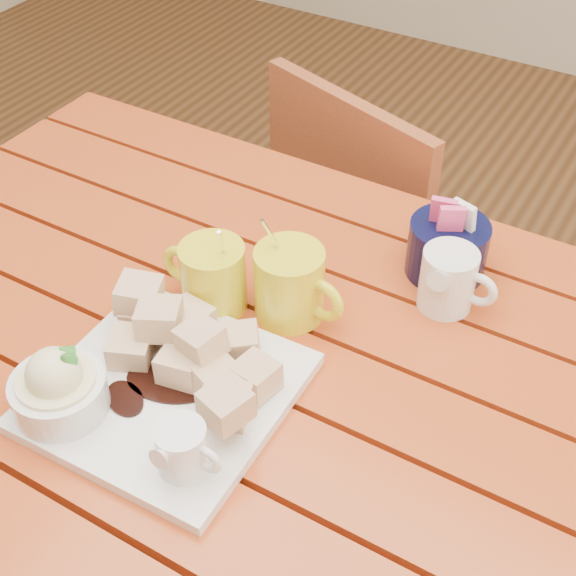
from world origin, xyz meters
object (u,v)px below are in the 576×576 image
Objects in this scene: coffee_mug_left at (211,276)px; table at (249,400)px; coffee_mug_right at (291,284)px; chair_far at (377,245)px; dessert_plate at (147,381)px.

table is at bearing -27.99° from coffee_mug_left.
coffee_mug_left is at bearing -152.99° from coffee_mug_right.
coffee_mug_left is 0.17× the size of chair_far.
chair_far is at bearing 98.44° from table.
dessert_plate is 0.22m from coffee_mug_right.
coffee_mug_right is at bearing 19.45° from coffee_mug_left.
coffee_mug_left is (-0.07, 0.04, 0.16)m from table.
coffee_mug_right is (0.10, 0.04, 0.00)m from coffee_mug_left.
dessert_plate is (-0.05, -0.13, 0.14)m from table.
chair_far is at bearing 108.61° from coffee_mug_right.
coffee_mug_left is at bearing 109.87° from chair_far.
chair_far reaches higher than table.
coffee_mug_right is (0.07, 0.21, 0.02)m from dessert_plate.
coffee_mug_right reaches higher than dessert_plate.
dessert_plate is at bearing -101.03° from coffee_mug_right.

